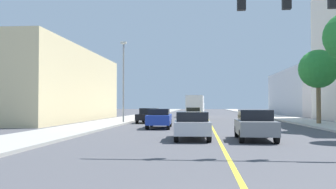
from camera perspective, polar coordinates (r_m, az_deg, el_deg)
name	(u,v)px	position (r m, az deg, el deg)	size (l,w,h in m)	color
ground	(208,119)	(46.43, 6.22, -3.78)	(192.00, 192.00, 0.00)	#47474C
sidewalk_left	(133,118)	(47.22, -5.58, -3.65)	(3.99, 168.00, 0.15)	#9E9B93
sidewalk_right	(285,118)	(47.60, 17.93, -3.57)	(3.99, 168.00, 0.15)	beige
lane_marking_center	(208,119)	(46.43, 6.22, -3.78)	(0.16, 144.00, 0.01)	yellow
building_left_near	(19,86)	(44.29, -22.37, 1.25)	(16.51, 25.77, 7.77)	beige
building_right_far	(333,93)	(67.75, 24.41, 0.26)	(16.89, 24.98, 7.59)	silver
street_lamp	(124,77)	(34.62, -6.99, 2.70)	(0.56, 0.28, 7.60)	gray
palm_far	(318,69)	(34.43, 22.48, 3.66)	(3.37, 3.37, 6.45)	brown
car_yellow	(193,113)	(43.41, 3.99, -2.96)	(1.83, 4.04, 1.44)	gold
car_blue	(159,118)	(27.57, -1.36, -3.73)	(1.89, 4.62, 1.47)	#1E389E
car_gray	(255,125)	(18.84, 13.47, -4.65)	(1.89, 4.15, 1.53)	slate
car_silver	(192,125)	(18.78, 3.78, -4.77)	(1.91, 4.13, 1.43)	#BCBCC1
car_black	(149,115)	(35.66, -3.02, -3.28)	(1.96, 4.47, 1.44)	black
delivery_truck	(196,105)	(54.46, 4.33, -1.72)	(2.72, 8.84, 3.09)	silver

